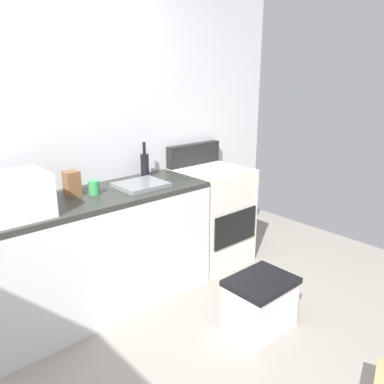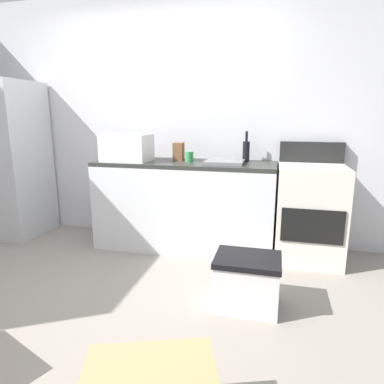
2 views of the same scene
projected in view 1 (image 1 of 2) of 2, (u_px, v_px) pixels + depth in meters
wall_back at (23, 139)px, 2.75m from camera, size 5.00×0.10×2.60m
kitchen_counter at (95, 253)px, 2.94m from camera, size 1.80×0.60×0.90m
stove_oven at (211, 214)px, 3.71m from camera, size 0.60×0.61×1.10m
microwave at (8, 197)px, 2.34m from camera, size 0.46×0.34×0.27m
sink_basin at (141, 185)px, 3.03m from camera, size 0.36×0.32×0.03m
wine_bottle at (145, 165)px, 3.27m from camera, size 0.07×0.07×0.30m
coffee_mug at (94, 188)px, 2.84m from camera, size 0.08×0.08×0.10m
knife_block at (72, 184)px, 2.79m from camera, size 0.10×0.10×0.18m
storage_bin at (260, 303)px, 2.76m from camera, size 0.46×0.36×0.38m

